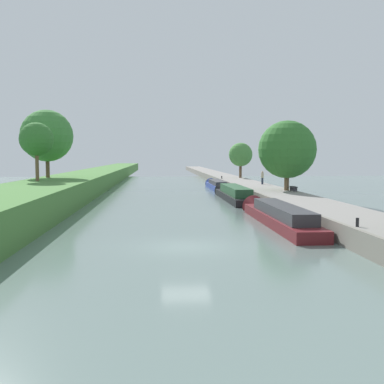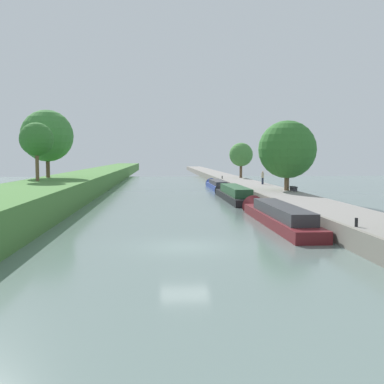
% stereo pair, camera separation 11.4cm
% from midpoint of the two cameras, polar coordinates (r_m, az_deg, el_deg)
% --- Properties ---
extents(ground_plane, '(160.00, 160.00, 0.00)m').
position_cam_midpoint_polar(ground_plane, '(22.88, -0.94, -7.08)').
color(ground_plane, slate).
extents(right_towpath, '(4.49, 260.00, 1.11)m').
position_cam_midpoint_polar(right_towpath, '(25.63, 23.31, -4.93)').
color(right_towpath, gray).
rests_on(right_towpath, ground_plane).
extents(stone_quay, '(0.25, 260.00, 1.16)m').
position_cam_midpoint_polar(stone_quay, '(24.62, 18.41, -5.11)').
color(stone_quay, gray).
rests_on(stone_quay, ground_plane).
extents(narrowboat_maroon, '(2.00, 15.11, 2.03)m').
position_cam_midpoint_polar(narrowboat_maroon, '(31.19, 10.69, -2.92)').
color(narrowboat_maroon, maroon).
rests_on(narrowboat_maroon, ground_plane).
extents(narrowboat_black, '(2.10, 15.50, 2.19)m').
position_cam_midpoint_polar(narrowboat_black, '(47.73, 5.20, -0.22)').
color(narrowboat_black, black).
rests_on(narrowboat_black, ground_plane).
extents(narrowboat_blue, '(1.81, 13.46, 1.79)m').
position_cam_midpoint_polar(narrowboat_blue, '(63.30, 3.07, 0.89)').
color(narrowboat_blue, '#283D93').
rests_on(narrowboat_blue, ground_plane).
extents(tree_rightbank_midnear, '(5.92, 5.92, 7.19)m').
position_cam_midpoint_polar(tree_rightbank_midnear, '(46.71, 12.06, 5.36)').
color(tree_rightbank_midnear, brown).
rests_on(tree_rightbank_midnear, right_towpath).
extents(tree_rightbank_midfar, '(3.85, 3.85, 5.72)m').
position_cam_midpoint_polar(tree_rightbank_midfar, '(73.01, 6.21, 4.79)').
color(tree_rightbank_midfar, brown).
rests_on(tree_rightbank_midfar, right_towpath).
extents(tree_leftbank_downstream, '(5.82, 5.82, 7.63)m').
position_cam_midpoint_polar(tree_leftbank_downstream, '(52.91, -18.21, 6.87)').
color(tree_leftbank_downstream, brown).
rests_on(tree_leftbank_downstream, left_grassy_bank).
extents(tree_leftbank_upstream, '(3.24, 3.24, 5.70)m').
position_cam_midpoint_polar(tree_leftbank_upstream, '(45.93, -19.44, 6.40)').
color(tree_leftbank_upstream, brown).
rests_on(tree_leftbank_upstream, left_grassy_bank).
extents(person_walking, '(0.34, 0.34, 1.66)m').
position_cam_midpoint_polar(person_walking, '(56.50, 8.97, 1.87)').
color(person_walking, '#282D42').
rests_on(person_walking, right_towpath).
extents(mooring_bollard_near, '(0.16, 0.16, 0.45)m').
position_cam_midpoint_polar(mooring_bollard_near, '(23.76, 20.35, -3.67)').
color(mooring_bollard_near, black).
rests_on(mooring_bollard_near, right_towpath).
extents(mooring_bollard_far, '(0.16, 0.16, 0.45)m').
position_cam_midpoint_polar(mooring_bollard_far, '(69.93, 3.80, 1.90)').
color(mooring_bollard_far, black).
rests_on(mooring_bollard_far, right_towpath).
extents(park_bench, '(0.44, 1.50, 0.47)m').
position_cam_midpoint_polar(park_bench, '(46.17, 12.84, 0.55)').
color(park_bench, '#333338').
rests_on(park_bench, right_towpath).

